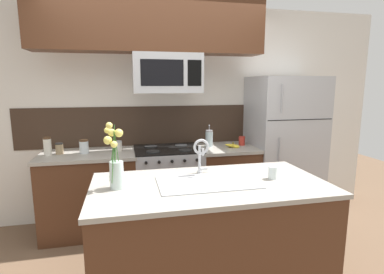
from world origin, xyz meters
name	(u,v)px	position (x,y,z in m)	size (l,w,h in m)	color
ground_plane	(183,266)	(0.00, 0.00, 0.00)	(10.00, 10.00, 0.00)	brown
rear_partition	(186,112)	(0.30, 1.28, 1.30)	(5.20, 0.10, 2.60)	silver
splash_band	(164,125)	(0.00, 1.22, 1.15)	(3.44, 0.01, 0.48)	#332319
back_counter_left	(90,193)	(-0.88, 0.90, 0.46)	(1.03, 0.65, 0.91)	#4C2B19
back_counter_right	(226,182)	(0.72, 0.90, 0.46)	(0.71, 0.65, 0.91)	#4C2B19
stove_range	(168,186)	(0.00, 0.90, 0.46)	(0.76, 0.64, 0.93)	#A8AAAF
microwave	(167,73)	(0.00, 0.88, 1.77)	(0.74, 0.40, 0.42)	#A8AAAF
upper_cabinet_band	(151,24)	(-0.16, 0.85, 2.28)	(2.44, 0.34, 0.60)	#4C2B19
refrigerator	(283,146)	(1.48, 0.92, 0.87)	(0.84, 0.74, 1.75)	#A8AAAF
storage_jar_tall	(48,146)	(-1.28, 0.89, 1.01)	(0.08, 0.08, 0.20)	silver
storage_jar_medium	(59,149)	(-1.18, 0.93, 0.97)	(0.08, 0.08, 0.12)	#997F5B
storage_jar_short	(84,147)	(-0.92, 0.91, 0.98)	(0.10, 0.10, 0.15)	silver
storage_jar_squat	(118,146)	(-0.56, 0.94, 0.97)	(0.10, 0.10, 0.12)	silver
banana_bunch	(233,146)	(0.78, 0.84, 0.93)	(0.19, 0.12, 0.08)	yellow
french_press	(209,138)	(0.52, 0.96, 1.01)	(0.09, 0.09, 0.27)	silver
coffee_tin	(242,141)	(0.93, 0.95, 0.97)	(0.08, 0.08, 0.11)	#B22D23
island_counter	(209,237)	(0.15, -0.35, 0.46)	(1.79, 0.92, 0.91)	#4C2B19
kitchen_sink	(207,191)	(0.13, -0.35, 0.84)	(0.76, 0.44, 0.16)	#ADAFB5
sink_faucet	(201,152)	(0.13, -0.13, 1.11)	(0.14, 0.14, 0.31)	#B7BABF
drinking_glass	(273,173)	(0.67, -0.37, 0.96)	(0.07, 0.07, 0.10)	silver
flower_vase	(116,166)	(-0.55, -0.33, 1.08)	(0.14, 0.18, 0.49)	silver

